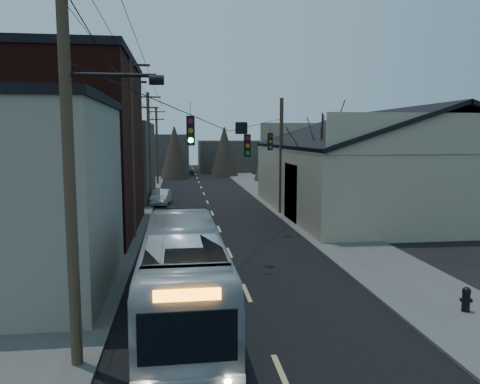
% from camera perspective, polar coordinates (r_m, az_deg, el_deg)
% --- Properties ---
extents(road_surface, '(9.00, 110.00, 0.02)m').
position_cam_1_polar(road_surface, '(39.03, -3.81, -1.65)').
color(road_surface, black).
rests_on(road_surface, ground).
extents(sidewalk_left, '(4.00, 110.00, 0.12)m').
position_cam_1_polar(sidewalk_left, '(39.17, -13.35, -1.72)').
color(sidewalk_left, '#474744').
rests_on(sidewalk_left, ground).
extents(sidewalk_right, '(4.00, 110.00, 0.12)m').
position_cam_1_polar(sidewalk_right, '(39.96, 5.53, -1.40)').
color(sidewalk_right, '#474744').
rests_on(sidewalk_right, ground).
extents(building_brick, '(10.00, 12.00, 10.00)m').
position_cam_1_polar(building_brick, '(29.54, -22.41, 4.84)').
color(building_brick, black).
rests_on(building_brick, ground).
extents(building_left_far, '(9.00, 14.00, 7.00)m').
position_cam_1_polar(building_left_far, '(45.15, -16.49, 3.69)').
color(building_left_far, '#352E2A').
rests_on(building_left_far, ground).
extents(warehouse, '(16.16, 20.60, 7.73)m').
position_cam_1_polar(warehouse, '(37.02, 17.20, 1.78)').
color(warehouse, gray).
rests_on(warehouse, ground).
extents(building_far_left, '(10.00, 12.00, 6.00)m').
position_cam_1_polar(building_far_left, '(73.67, -10.24, 4.59)').
color(building_far_left, '#352E2A').
rests_on(building_far_left, ground).
extents(building_far_right, '(12.00, 14.00, 5.00)m').
position_cam_1_polar(building_far_right, '(79.16, -0.59, 4.48)').
color(building_far_right, '#352E2A').
rests_on(building_far_right, ground).
extents(bare_tree, '(0.40, 0.40, 7.20)m').
position_cam_1_polar(bare_tree, '(29.96, 9.89, 2.59)').
color(bare_tree, black).
rests_on(bare_tree, ground).
extents(utility_lines, '(11.24, 45.28, 10.50)m').
position_cam_1_polar(utility_lines, '(32.69, -8.70, 5.34)').
color(utility_lines, '#382B1E').
rests_on(utility_lines, ground).
extents(bus, '(2.58, 10.59, 2.94)m').
position_cam_1_polar(bus, '(15.38, -6.94, -9.45)').
color(bus, '#AFB6BC').
rests_on(bus, ground).
extents(parked_car, '(1.74, 3.98, 1.27)m').
position_cam_1_polar(parked_car, '(40.03, -9.63, -0.62)').
color(parked_car, '#B5B9BE').
rests_on(parked_car, ground).
extents(fire_hydrant, '(0.39, 0.28, 0.81)m').
position_cam_1_polar(fire_hydrant, '(17.14, 25.85, -11.59)').
color(fire_hydrant, black).
rests_on(fire_hydrant, sidewalk_right).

